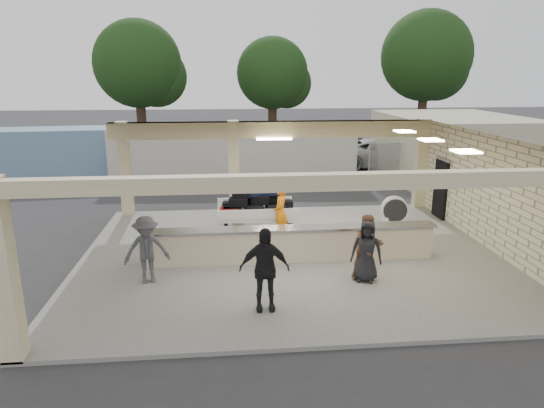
{
  "coord_description": "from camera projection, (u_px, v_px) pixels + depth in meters",
  "views": [
    {
      "loc": [
        -1.77,
        -13.24,
        5.25
      ],
      "look_at": [
        -0.41,
        1.0,
        1.36
      ],
      "focal_mm": 32.0,
      "sensor_mm": 36.0,
      "label": 1
    }
  ],
  "objects": [
    {
      "name": "ground",
      "position": [
        289.0,
        257.0,
        14.26
      ],
      "size": [
        120.0,
        120.0,
        0.0
      ],
      "primitive_type": "plane",
      "color": "#2D2D2F",
      "rests_on": "ground"
    },
    {
      "name": "passenger_b",
      "position": [
        264.0,
        269.0,
        10.69
      ],
      "size": [
        1.12,
        0.42,
        1.91
      ],
      "primitive_type": "imported",
      "rotation": [
        0.0,
        0.0,
        -0.01
      ],
      "color": "black",
      "rests_on": "pavilion"
    },
    {
      "name": "luggage_cart",
      "position": [
        256.0,
        207.0,
        16.05
      ],
      "size": [
        2.62,
        1.66,
        1.51
      ],
      "rotation": [
        0.0,
        0.0,
        0.03
      ],
      "color": "white",
      "rests_on": "pavilion"
    },
    {
      "name": "tree_mid",
      "position": [
        276.0,
        76.0,
        38.3
      ],
      "size": [
        6.0,
        5.6,
        8.0
      ],
      "color": "#382619",
      "rests_on": "ground"
    },
    {
      "name": "adjacent_building",
      "position": [
        451.0,
        148.0,
        24.31
      ],
      "size": [
        6.0,
        8.0,
        3.2
      ],
      "primitive_type": "cube",
      "color": "beige",
      "rests_on": "ground"
    },
    {
      "name": "container_blue",
      "position": [
        18.0,
        155.0,
        24.13
      ],
      "size": [
        9.97,
        3.23,
        2.55
      ],
      "primitive_type": "cube",
      "rotation": [
        0.0,
        0.0,
        0.09
      ],
      "color": "#7393B8",
      "rests_on": "ground"
    },
    {
      "name": "baggage_handler",
      "position": [
        280.0,
        213.0,
        15.18
      ],
      "size": [
        0.46,
        0.7,
        1.79
      ],
      "primitive_type": "imported",
      "rotation": [
        0.0,
        0.0,
        4.54
      ],
      "color": "orange",
      "rests_on": "pavilion"
    },
    {
      "name": "car_white_b",
      "position": [
        432.0,
        152.0,
        28.34
      ],
      "size": [
        5.08,
        3.39,
        1.5
      ],
      "primitive_type": "imported",
      "rotation": [
        0.0,
        0.0,
        1.2
      ],
      "color": "silver",
      "rests_on": "ground"
    },
    {
      "name": "passenger_d",
      "position": [
        367.0,
        251.0,
        12.21
      ],
      "size": [
        0.85,
        0.57,
        1.61
      ],
      "primitive_type": "imported",
      "rotation": [
        0.0,
        0.0,
        -0.34
      ],
      "color": "black",
      "rests_on": "pavilion"
    },
    {
      "name": "car_white_a",
      "position": [
        380.0,
        153.0,
        27.73
      ],
      "size": [
        5.76,
        3.05,
        1.59
      ],
      "primitive_type": "imported",
      "rotation": [
        0.0,
        0.0,
        1.65
      ],
      "color": "silver",
      "rests_on": "ground"
    },
    {
      "name": "drum_fan",
      "position": [
        394.0,
        210.0,
        16.8
      ],
      "size": [
        0.95,
        0.51,
        1.02
      ],
      "rotation": [
        0.0,
        0.0,
        -0.17
      ],
      "color": "white",
      "rests_on": "pavilion"
    },
    {
      "name": "pavilion",
      "position": [
        294.0,
        207.0,
        14.56
      ],
      "size": [
        12.01,
        10.0,
        3.55
      ],
      "color": "slate",
      "rests_on": "ground"
    },
    {
      "name": "passenger_c",
      "position": [
        147.0,
        250.0,
        12.1
      ],
      "size": [
        1.18,
        0.63,
        1.74
      ],
      "primitive_type": "imported",
      "rotation": [
        0.0,
        0.0,
        0.22
      ],
      "color": "#46464B",
      "rests_on": "pavilion"
    },
    {
      "name": "tree_right",
      "position": [
        429.0,
        60.0,
        38.1
      ],
      "size": [
        7.2,
        7.0,
        10.0
      ],
      "color": "#382619",
      "rests_on": "ground"
    },
    {
      "name": "baggage_counter",
      "position": [
        292.0,
        244.0,
        13.63
      ],
      "size": [
        8.2,
        0.58,
        0.98
      ],
      "color": "beige",
      "rests_on": "pavilion"
    },
    {
      "name": "car_dark",
      "position": [
        364.0,
        151.0,
        28.65
      ],
      "size": [
        4.89,
        2.85,
        1.54
      ],
      "primitive_type": "imported",
      "rotation": [
        0.0,
        0.0,
        1.29
      ],
      "color": "black",
      "rests_on": "ground"
    },
    {
      "name": "container_white",
      "position": [
        234.0,
        154.0,
        24.23
      ],
      "size": [
        12.04,
        3.07,
        2.58
      ],
      "primitive_type": "cube",
      "rotation": [
        0.0,
        0.0,
        -0.06
      ],
      "color": "#B9B9B5",
      "rests_on": "ground"
    },
    {
      "name": "tree_left",
      "position": [
        143.0,
        68.0,
        35.3
      ],
      "size": [
        6.6,
        6.3,
        9.0
      ],
      "color": "#382619",
      "rests_on": "ground"
    },
    {
      "name": "passenger_a",
      "position": [
        368.0,
        247.0,
        12.33
      ],
      "size": [
        0.89,
        0.53,
        1.71
      ],
      "primitive_type": "imported",
      "rotation": [
        0.0,
        0.0,
        0.2
      ],
      "color": "brown",
      "rests_on": "pavilion"
    },
    {
      "name": "fence",
      "position": [
        489.0,
        161.0,
        23.63
      ],
      "size": [
        12.06,
        0.06,
        2.03
      ],
      "color": "gray",
      "rests_on": "ground"
    }
  ]
}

